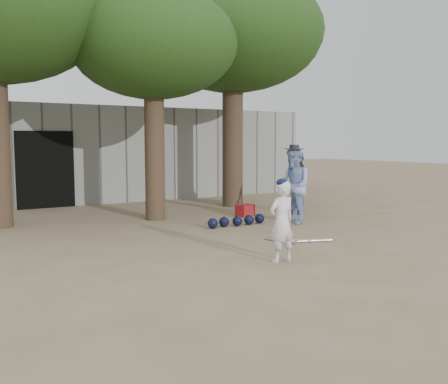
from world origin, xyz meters
TOP-DOWN VIEW (x-y plane):
  - ground at (0.00, 0.00)m, footprint 70.00×70.00m
  - boy_player at (0.55, -0.83)m, footprint 0.48×0.33m
  - spectator_blue at (3.13, 2.01)m, footprint 0.85×0.99m
  - spectator_dark at (4.20, 3.12)m, footprint 0.95×0.97m
  - red_bag at (2.76, 3.49)m, footprint 0.48×0.41m
  - back_building at (-0.00, 10.33)m, footprint 16.00×5.24m
  - helmet_row at (1.78, 2.36)m, footprint 1.51×0.28m
  - bat_pile at (1.77, 0.24)m, footprint 1.03×0.85m
  - tree_row at (0.74, 5.02)m, footprint 11.40×5.80m

SIDE VIEW (x-z plane):
  - ground at x=0.00m, z-range 0.00..0.00m
  - bat_pile at x=1.77m, z-range 0.00..0.06m
  - helmet_row at x=1.78m, z-range 0.00..0.23m
  - red_bag at x=2.76m, z-range 0.00..0.30m
  - boy_player at x=0.55m, z-range 0.00..1.29m
  - spectator_dark at x=4.20m, z-range 0.00..1.64m
  - spectator_blue at x=3.13m, z-range 0.00..1.76m
  - back_building at x=0.00m, z-range 0.00..3.00m
  - tree_row at x=0.74m, z-range 1.34..8.03m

